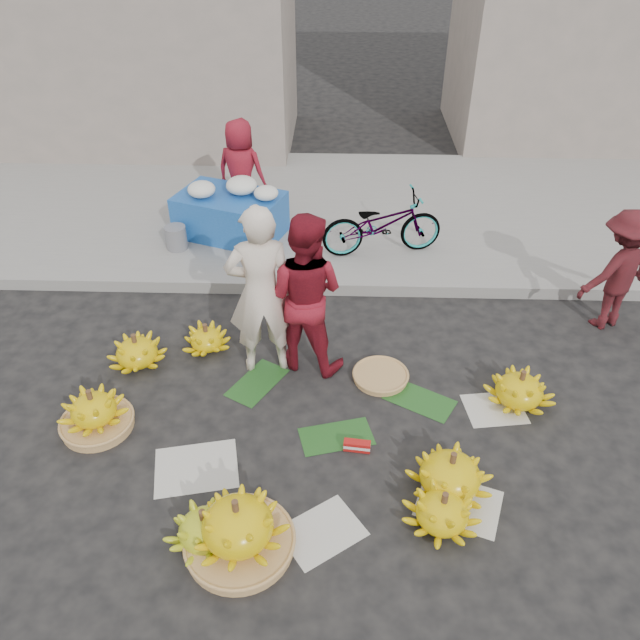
{
  "coord_description": "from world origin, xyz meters",
  "views": [
    {
      "loc": [
        -0.13,
        -4.12,
        4.2
      ],
      "look_at": [
        -0.28,
        0.63,
        0.7
      ],
      "focal_mm": 35.0,
      "sensor_mm": 36.0,
      "label": 1
    }
  ],
  "objects_px": {
    "banana_bunch_4": "(450,473)",
    "vendor_cream": "(261,292)",
    "flower_table": "(231,212)",
    "banana_bunch_0": "(94,412)",
    "bicycle": "(382,224)"
  },
  "relations": [
    {
      "from": "banana_bunch_0",
      "to": "banana_bunch_4",
      "type": "distance_m",
      "value": 3.18
    },
    {
      "from": "banana_bunch_4",
      "to": "flower_table",
      "type": "height_order",
      "value": "flower_table"
    },
    {
      "from": "banana_bunch_4",
      "to": "vendor_cream",
      "type": "distance_m",
      "value": 2.38
    },
    {
      "from": "vendor_cream",
      "to": "flower_table",
      "type": "bearing_deg",
      "value": -84.78
    },
    {
      "from": "banana_bunch_4",
      "to": "bicycle",
      "type": "relative_size",
      "value": 0.5
    },
    {
      "from": "flower_table",
      "to": "vendor_cream",
      "type": "bearing_deg",
      "value": -54.9
    },
    {
      "from": "banana_bunch_4",
      "to": "vendor_cream",
      "type": "bearing_deg",
      "value": 137.51
    },
    {
      "from": "banana_bunch_4",
      "to": "vendor_cream",
      "type": "relative_size",
      "value": 0.42
    },
    {
      "from": "flower_table",
      "to": "banana_bunch_4",
      "type": "bearing_deg",
      "value": -40.14
    },
    {
      "from": "bicycle",
      "to": "flower_table",
      "type": "bearing_deg",
      "value": 66.63
    },
    {
      "from": "banana_bunch_0",
      "to": "banana_bunch_4",
      "type": "relative_size",
      "value": 0.98
    },
    {
      "from": "bicycle",
      "to": "banana_bunch_0",
      "type": "bearing_deg",
      "value": 127.33
    },
    {
      "from": "banana_bunch_0",
      "to": "flower_table",
      "type": "xyz_separation_m",
      "value": [
        0.75,
        3.51,
        0.25
      ]
    },
    {
      "from": "banana_bunch_4",
      "to": "banana_bunch_0",
      "type": "bearing_deg",
      "value": 169.04
    },
    {
      "from": "banana_bunch_0",
      "to": "flower_table",
      "type": "relative_size",
      "value": 0.48
    }
  ]
}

